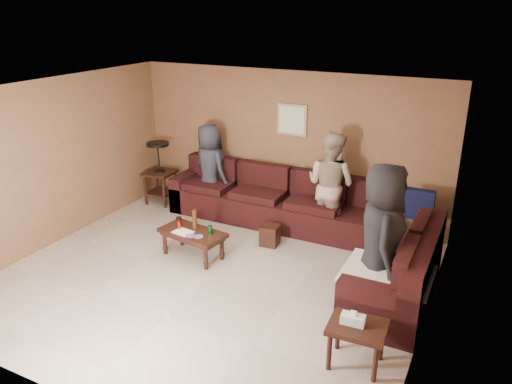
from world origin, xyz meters
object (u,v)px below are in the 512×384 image
end_table_left (160,172)px  side_table_right (356,330)px  person_middle (330,185)px  coffee_table (192,235)px  person_right (381,238)px  sectional_sofa (309,225)px  waste_bin (270,235)px  person_left (210,168)px

end_table_left → side_table_right: (4.50, -2.76, -0.19)m
side_table_right → person_middle: 3.15m
coffee_table → side_table_right: coffee_table is taller
person_middle → person_right: person_right is taller
sectional_sofa → coffee_table: (-1.38, -1.11, 0.02)m
person_middle → person_right: size_ratio=0.93×
side_table_right → end_table_left: bearing=148.4°
coffee_table → waste_bin: size_ratio=3.26×
waste_bin → person_right: 2.21m
waste_bin → person_left: 1.87m
person_left → person_right: (3.42, -1.73, 0.13)m
waste_bin → person_left: person_left is taller
person_left → coffee_table: bearing=135.2°
coffee_table → side_table_right: bearing=-23.9°
coffee_table → end_table_left: end_table_left is taller
person_right → coffee_table: bearing=71.2°
sectional_sofa → person_right: (1.34, -1.18, 0.59)m
side_table_right → sectional_sofa: bearing=121.0°
side_table_right → person_middle: person_middle is taller
coffee_table → person_middle: 2.28m
sectional_sofa → side_table_right: bearing=-59.0°
person_right → waste_bin: bearing=46.5°
side_table_right → coffee_table: bearing=156.1°
end_table_left → side_table_right: size_ratio=1.86×
person_left → person_right: person_right is taller
sectional_sofa → coffee_table: 1.77m
waste_bin → end_table_left: bearing=165.1°
coffee_table → end_table_left: 2.31m
person_left → person_middle: bearing=-159.2°
coffee_table → side_table_right: size_ratio=1.68×
sectional_sofa → person_right: bearing=-41.3°
coffee_table → person_right: bearing=-1.4°
person_left → person_right: size_ratio=0.86×
person_middle → waste_bin: bearing=64.0°
end_table_left → coffee_table: bearing=-41.8°
coffee_table → side_table_right: 3.05m
person_left → sectional_sofa: bearing=-172.7°
end_table_left → waste_bin: size_ratio=3.61×
coffee_table → person_left: person_left is taller
person_left → person_middle: 2.23m
side_table_right → person_left: size_ratio=0.40×
person_middle → end_table_left: bearing=16.9°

